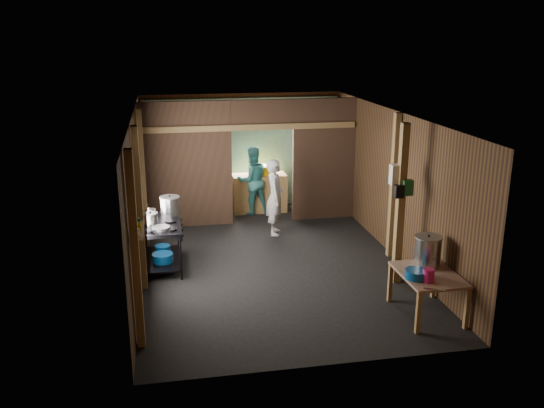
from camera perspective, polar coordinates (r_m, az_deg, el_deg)
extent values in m
cube|color=black|center=(10.44, -0.20, -5.48)|extent=(4.50, 7.00, 0.00)
cube|color=#242424|center=(9.77, -0.22, 8.79)|extent=(4.50, 7.00, 0.00)
cube|color=#52361A|center=(13.40, -2.94, 5.26)|extent=(4.50, 0.00, 2.60)
cube|color=#52361A|center=(6.80, 5.19, -6.19)|extent=(4.50, 0.00, 2.60)
cube|color=#52361A|center=(9.89, -13.14, 0.75)|extent=(0.00, 7.00, 2.60)
cube|color=#52361A|center=(10.66, 11.78, 1.97)|extent=(0.00, 7.00, 2.60)
cube|color=brown|center=(12.02, -8.37, 3.79)|extent=(1.85, 0.10, 2.60)
cube|color=brown|center=(12.46, 5.09, 4.36)|extent=(1.35, 0.10, 2.60)
cube|color=brown|center=(12.00, -0.96, 8.80)|extent=(1.30, 0.10, 0.60)
cube|color=#80AEAE|center=(13.35, -2.90, 5.00)|extent=(4.40, 0.06, 2.50)
cube|color=#A38149|center=(13.11, -1.26, 1.10)|extent=(1.20, 0.50, 0.85)
cylinder|color=silver|center=(13.23, -1.84, 7.77)|extent=(0.20, 0.03, 0.20)
cube|color=#A38149|center=(7.41, -13.29, -4.61)|extent=(0.10, 0.12, 2.60)
cube|color=#A38149|center=(9.12, -12.88, -0.57)|extent=(0.10, 0.12, 2.60)
cube|color=#A38149|center=(11.04, -12.57, 2.43)|extent=(0.10, 0.12, 2.60)
cube|color=#A38149|center=(10.45, 11.83, 1.68)|extent=(0.10, 0.12, 2.60)
cube|color=#A38149|center=(9.35, 12.49, -0.12)|extent=(0.12, 0.12, 2.60)
cube|color=#A38149|center=(11.95, -2.10, 7.54)|extent=(4.40, 0.12, 0.12)
cylinder|color=gray|center=(10.19, -12.97, 3.26)|extent=(0.03, 0.34, 0.34)
cylinder|color=black|center=(10.60, -12.87, 3.22)|extent=(0.03, 0.30, 0.30)
cube|color=#A38149|center=(7.85, -12.98, -2.62)|extent=(0.14, 0.80, 0.03)
cylinder|color=silver|center=(7.59, -13.07, -2.76)|extent=(0.07, 0.07, 0.10)
cylinder|color=#C39409|center=(7.83, -13.01, -2.17)|extent=(0.08, 0.08, 0.10)
cylinder|color=#1C632D|center=(8.04, -12.96, -1.67)|extent=(0.06, 0.06, 0.10)
cube|color=silver|center=(9.28, 12.19, 2.85)|extent=(0.22, 0.15, 0.32)
cube|color=#1C632D|center=(9.25, 13.14, 1.58)|extent=(0.16, 0.12, 0.24)
cube|color=black|center=(9.19, 12.37, 1.21)|extent=(0.14, 0.10, 0.20)
cylinder|color=beige|center=(10.47, -11.81, -0.78)|extent=(0.21, 0.21, 0.11)
cylinder|color=#0E4E95|center=(10.09, -10.67, -5.19)|extent=(0.36, 0.36, 0.15)
cylinder|color=#0E4E95|center=(10.56, -10.68, -4.31)|extent=(0.27, 0.27, 0.11)
cylinder|color=#0E4E95|center=(8.34, 14.01, -6.68)|extent=(0.35, 0.35, 0.12)
cylinder|color=#B71B61|center=(8.25, 15.11, -6.78)|extent=(0.16, 0.16, 0.19)
cube|color=beige|center=(8.07, 15.70, -8.07)|extent=(0.29, 0.16, 0.01)
cylinder|color=#C39409|center=(13.00, -0.70, 3.37)|extent=(0.37, 0.37, 0.20)
imported|color=silver|center=(11.54, 0.31, 0.70)|extent=(0.47, 0.62, 1.53)
imported|color=teal|center=(12.86, -1.97, 2.33)|extent=(0.86, 0.74, 1.52)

